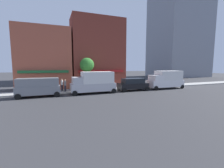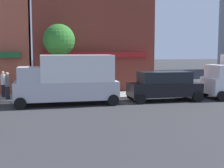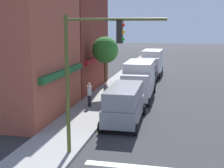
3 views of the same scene
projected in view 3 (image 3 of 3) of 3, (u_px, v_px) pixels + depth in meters
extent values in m
cube|color=#9E4C38|center=(25.00, 41.00, 20.55)|extent=(8.24, 5.00, 9.98)
cube|color=#1E592D|center=(63.00, 72.00, 20.37)|extent=(7.00, 0.30, 0.40)
cube|color=maroon|center=(71.00, 24.00, 29.01)|extent=(9.35, 5.00, 12.37)
cube|color=maroon|center=(98.00, 58.00, 29.05)|extent=(7.95, 0.30, 0.40)
cylinder|color=#474C1E|center=(67.00, 88.00, 14.16)|extent=(0.18, 0.18, 6.48)
cylinder|color=#474C1E|center=(115.00, 19.00, 13.14)|extent=(0.12, 4.38, 0.12)
cube|color=black|center=(120.00, 32.00, 13.20)|extent=(0.32, 0.24, 0.95)
sphere|color=red|center=(123.00, 25.00, 13.11)|extent=(0.18, 0.18, 0.18)
sphere|color=#EAAD14|center=(123.00, 32.00, 13.17)|extent=(0.18, 0.18, 0.18)
sphere|color=green|center=(123.00, 39.00, 13.22)|extent=(0.18, 0.18, 0.18)
cube|color=slate|center=(124.00, 110.00, 19.40)|extent=(5.03, 2.07, 1.00)
cube|color=slate|center=(124.00, 94.00, 19.22)|extent=(4.78, 1.91, 1.00)
cylinder|color=black|center=(101.00, 127.00, 17.69)|extent=(0.68, 0.22, 0.68)
cylinder|color=black|center=(135.00, 130.00, 17.28)|extent=(0.68, 0.22, 0.68)
cylinder|color=black|center=(115.00, 108.00, 21.71)|extent=(0.68, 0.22, 0.68)
cylinder|color=black|center=(144.00, 110.00, 21.30)|extent=(0.68, 0.22, 0.68)
cube|color=#B7B7BC|center=(139.00, 88.00, 26.07)|extent=(6.20, 2.20, 1.10)
cube|color=silver|center=(140.00, 71.00, 26.42)|extent=(4.34, 2.20, 1.60)
cube|color=#B7B7BC|center=(135.00, 80.00, 23.98)|extent=(1.74, 2.09, 0.90)
cylinder|color=black|center=(120.00, 101.00, 23.82)|extent=(0.68, 0.22, 0.68)
cylinder|color=black|center=(148.00, 102.00, 23.36)|extent=(0.68, 0.22, 0.68)
cylinder|color=black|center=(130.00, 88.00, 28.99)|extent=(0.68, 0.22, 0.68)
cylinder|color=black|center=(154.00, 89.00, 28.53)|extent=(0.68, 0.22, 0.68)
cube|color=black|center=(146.00, 77.00, 32.23)|extent=(4.71, 1.93, 0.85)
cube|color=black|center=(147.00, 69.00, 32.08)|extent=(3.30, 1.77, 0.75)
cylinder|color=black|center=(135.00, 84.00, 30.64)|extent=(0.68, 0.22, 0.68)
cylinder|color=black|center=(154.00, 85.00, 30.24)|extent=(0.68, 0.22, 0.68)
cylinder|color=black|center=(140.00, 78.00, 34.37)|extent=(0.68, 0.22, 0.68)
cylinder|color=black|center=(157.00, 78.00, 33.98)|extent=(0.68, 0.22, 0.68)
cube|color=white|center=(152.00, 68.00, 38.24)|extent=(6.26, 2.37, 1.10)
cube|color=silver|center=(153.00, 56.00, 38.59)|extent=(4.40, 2.32, 1.60)
cube|color=white|center=(151.00, 62.00, 36.15)|extent=(1.79, 2.14, 0.90)
cylinder|color=black|center=(140.00, 75.00, 35.99)|extent=(0.68, 0.22, 0.68)
cylinder|color=black|center=(159.00, 76.00, 35.53)|extent=(0.68, 0.22, 0.68)
cylinder|color=black|center=(145.00, 69.00, 41.16)|extent=(0.68, 0.22, 0.68)
cylinder|color=black|center=(162.00, 70.00, 40.70)|extent=(0.68, 0.22, 0.68)
cylinder|color=#23232D|center=(106.00, 100.00, 23.03)|extent=(0.26, 0.26, 0.85)
cylinder|color=slate|center=(106.00, 90.00, 22.89)|extent=(0.32, 0.32, 0.70)
sphere|color=tan|center=(106.00, 84.00, 22.80)|extent=(0.22, 0.22, 0.22)
cylinder|color=#23232D|center=(89.00, 101.00, 22.89)|extent=(0.26, 0.26, 0.85)
cylinder|color=silver|center=(89.00, 91.00, 22.75)|extent=(0.32, 0.32, 0.70)
sphere|color=tan|center=(89.00, 84.00, 22.66)|extent=(0.22, 0.22, 0.22)
cylinder|color=brown|center=(105.00, 78.00, 26.26)|extent=(0.24, 0.24, 3.11)
sphere|color=#286623|center=(105.00, 50.00, 25.83)|extent=(2.20, 2.20, 2.20)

